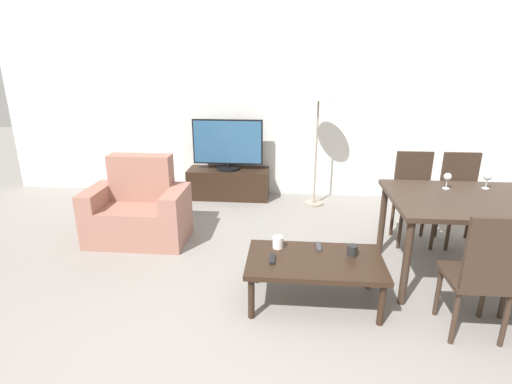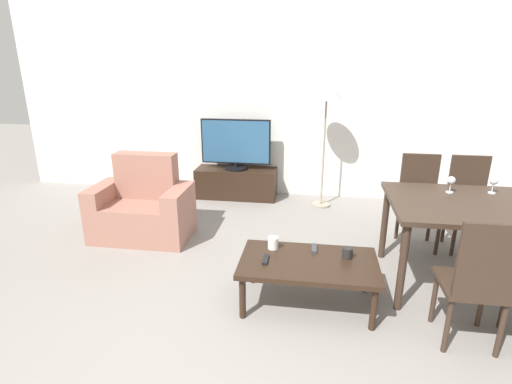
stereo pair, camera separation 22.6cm
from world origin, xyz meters
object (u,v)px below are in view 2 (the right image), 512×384
armchair (143,209)px  wine_glass_left (494,182)px  tv (236,145)px  remote_primary (266,259)px  dining_chair_near (478,279)px  dining_chair_far_left (419,197)px  coffee_table (308,266)px  cup_white_near (273,243)px  floor_lamp (327,96)px  wine_glass_center (451,181)px  tv_stand (236,183)px  dining_chair_far (468,199)px  remote_secondary (314,248)px  cup_colored_far (347,253)px  dining_table (476,212)px

armchair → wine_glass_left: size_ratio=7.02×
tv → remote_primary: (0.73, -2.49, -0.36)m
dining_chair_near → dining_chair_far_left: (0.00, 1.62, 0.00)m
armchair → coffee_table: armchair is taller
armchair → cup_white_near: 1.73m
wine_glass_left → floor_lamp: bearing=132.7°
wine_glass_left → wine_glass_center: 0.35m
coffee_table → armchair: bearing=150.4°
remote_primary → dining_chair_near: bearing=-11.8°
tv_stand → tv: size_ratio=1.17×
dining_chair_far_left → wine_glass_left: (0.45, -0.53, 0.34)m
cup_white_near → wine_glass_center: 1.62m
tv_stand → coffee_table: size_ratio=1.05×
tv_stand → wine_glass_center: (2.23, -1.74, 0.65)m
coffee_table → dining_chair_far: dining_chair_far is taller
cup_white_near → dining_chair_far_left: bearing=38.9°
remote_secondary → cup_colored_far: size_ratio=1.75×
remote_primary → tv_stand: bearing=106.3°
tv_stand → floor_lamp: (1.17, -0.18, 1.21)m
tv_stand → dining_table: 3.12m
coffee_table → dining_table: size_ratio=0.78×
dining_chair_far_left → remote_secondary: 1.50m
remote_secondary → dining_chair_near: bearing=-27.4°
cup_colored_far → wine_glass_center: size_ratio=0.59×
tv → coffee_table: (1.06, -2.44, -0.41)m
cup_colored_far → dining_chair_near: bearing=-28.7°
dining_chair_far → cup_colored_far: 1.73m
dining_chair_near → remote_secondary: 1.18m
dining_chair_far_left → armchair: bearing=-174.9°
dining_chair_far → tv: bearing=155.9°
coffee_table → dining_chair_far_left: (1.08, 1.28, 0.18)m
dining_chair_near → dining_chair_far: size_ratio=1.00×
tv → cup_colored_far: bearing=-60.1°
dining_chair_near → remote_secondary: bearing=152.6°
dining_chair_far_left → floor_lamp: bearing=134.1°
armchair → dining_table: size_ratio=0.76×
cup_colored_far → tv_stand: bearing=119.8°
cup_colored_far → wine_glass_left: wine_glass_left is taller
tv → wine_glass_left: 3.09m
dining_chair_far_left → wine_glass_left: size_ratio=6.43×
dining_chair_near → floor_lamp: 2.92m
cup_white_near → wine_glass_left: wine_glass_left is taller
remote_secondary → wine_glass_left: (1.49, 0.54, 0.47)m
dining_table → dining_chair_far_left: bearing=106.3°
tv → dining_chair_far_left: bearing=-28.6°
tv → dining_chair_far_left: tv is taller
dining_chair_far_left → coffee_table: bearing=-130.2°
coffee_table → floor_lamp: (0.12, 2.27, 1.08)m
dining_chair_far → dining_chair_far_left: 0.47m
tv_stand → tv: (0.00, -0.00, 0.55)m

